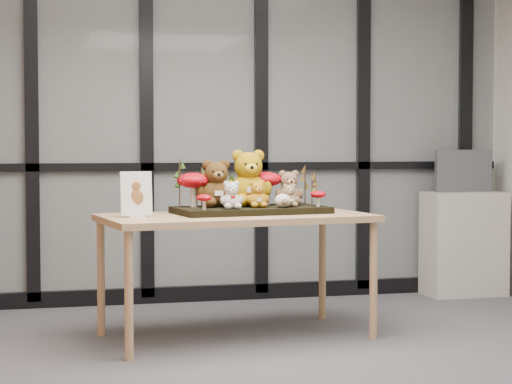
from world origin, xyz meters
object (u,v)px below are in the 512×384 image
object	(u,v)px
diorama_tray	(251,210)
mushroom_front_right	(318,198)
bear_small_yellow	(257,193)
cabinet	(464,244)
mushroom_back_left	(194,188)
mushroom_front_left	(204,201)
bear_brown_medium	(216,181)
mushroom_back_right	(266,187)
sign_holder	(136,196)
bear_tan_back	(289,186)
bear_white_bow	(231,193)
monitor	(463,171)
plush_cream_hedgehog	(282,200)
display_table	(236,225)
bear_beige_small	(289,194)
bear_pooh_yellow	(248,175)

from	to	relation	value
diorama_tray	mushroom_front_right	size ratio (longest dim) A/B	8.47
bear_small_yellow	cabinet	bearing A→B (deg)	22.24
mushroom_back_left	mushroom_front_left	bearing A→B (deg)	-87.94
bear_brown_medium	mushroom_front_right	size ratio (longest dim) A/B	2.95
mushroom_back_right	mushroom_front_left	bearing A→B (deg)	-143.04
mushroom_front_right	sign_holder	distance (m)	1.17
bear_tan_back	bear_white_bow	distance (m)	0.52
bear_white_bow	monitor	distance (m)	2.54
bear_tan_back	sign_holder	distance (m)	1.06
mushroom_front_right	bear_tan_back	bearing A→B (deg)	125.49
sign_holder	monitor	distance (m)	3.05
diorama_tray	mushroom_front_left	world-z (taller)	mushroom_front_left
mushroom_back_right	bear_brown_medium	bearing A→B (deg)	-162.72
bear_small_yellow	monitor	xyz separation A→B (m)	(2.01, 1.18, 0.09)
bear_small_yellow	plush_cream_hedgehog	xyz separation A→B (m)	(0.15, -0.05, -0.05)
display_table	sign_holder	distance (m)	0.67
plush_cream_hedgehog	bear_white_bow	bearing A→B (deg)	177.95
bear_brown_medium	mushroom_front_right	bearing A→B (deg)	-19.52
plush_cream_hedgehog	bear_small_yellow	bearing A→B (deg)	154.39
plush_cream_hedgehog	mushroom_back_right	size ratio (longest dim) A/B	0.41
display_table	sign_holder	world-z (taller)	sign_holder
plush_cream_hedgehog	monitor	distance (m)	2.24
mushroom_front_right	monitor	size ratio (longest dim) A/B	0.23
mushroom_front_left	sign_holder	distance (m)	0.41
bear_small_yellow	mushroom_back_left	xyz separation A→B (m)	(-0.38, 0.17, 0.03)
bear_white_bow	bear_beige_small	world-z (taller)	bear_white_bow
bear_beige_small	bear_tan_back	bearing A→B (deg)	67.58
diorama_tray	monitor	bearing A→B (deg)	20.64
mushroom_back_right	sign_holder	world-z (taller)	mushroom_back_right
plush_cream_hedgehog	sign_holder	world-z (taller)	sign_holder
display_table	plush_cream_hedgehog	world-z (taller)	plush_cream_hedgehog
display_table	bear_brown_medium	distance (m)	0.32
display_table	cabinet	xyz separation A→B (m)	(2.15, 1.16, -0.30)
mushroom_front_right	monitor	xyz separation A→B (m)	(1.61, 1.19, 0.13)
bear_white_bow	mushroom_back_right	bearing A→B (deg)	38.48
display_table	mushroom_back_left	bearing A→B (deg)	137.75
bear_pooh_yellow	mushroom_front_left	xyz separation A→B (m)	(-0.35, -0.29, -0.15)
bear_pooh_yellow	mushroom_back_left	bearing A→B (deg)	171.74
diorama_tray	bear_small_yellow	xyz separation A→B (m)	(0.02, -0.08, 0.12)
mushroom_front_left	cabinet	size ratio (longest dim) A/B	0.13
mushroom_back_left	cabinet	bearing A→B (deg)	22.64
mushroom_back_right	cabinet	bearing A→B (deg)	26.14
bear_white_bow	mushroom_front_right	distance (m)	0.59
bear_tan_back	plush_cream_hedgehog	distance (m)	0.27
bear_pooh_yellow	bear_beige_small	world-z (taller)	bear_pooh_yellow
mushroom_back_left	mushroom_back_right	bearing A→B (deg)	7.55
bear_pooh_yellow	mushroom_back_right	bearing A→B (deg)	19.17
bear_brown_medium	sign_holder	bearing A→B (deg)	-168.45
diorama_tray	bear_tan_back	xyz separation A→B (m)	(0.28, 0.10, 0.15)
bear_pooh_yellow	mushroom_back_right	world-z (taller)	bear_pooh_yellow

